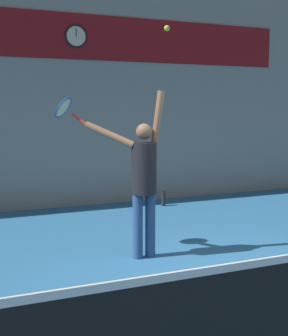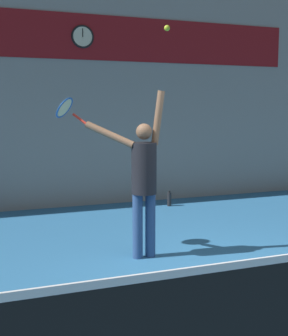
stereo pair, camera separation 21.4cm
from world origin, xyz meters
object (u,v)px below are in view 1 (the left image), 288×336
at_px(scoreboard_clock, 76,36).
at_px(tennis_player, 143,176).
at_px(tennis_racket, 65,109).
at_px(tennis_ball, 167,28).
at_px(water_bottle, 163,199).

relative_size(scoreboard_clock, tennis_player, 0.21).
bearing_deg(scoreboard_clock, tennis_player, -91.34).
distance_m(tennis_racket, tennis_ball, 1.63).
bearing_deg(water_bottle, tennis_racket, -137.97).
xyz_separation_m(tennis_racket, tennis_ball, (1.11, -0.69, 0.97)).
xyz_separation_m(tennis_racket, water_bottle, (2.46, 2.22, -1.76)).
xyz_separation_m(scoreboard_clock, tennis_racket, (-0.93, -2.83, -1.34)).
relative_size(scoreboard_clock, water_bottle, 1.43).
distance_m(tennis_racket, water_bottle, 3.75).
distance_m(scoreboard_clock, tennis_player, 4.04).
distance_m(scoreboard_clock, water_bottle, 3.51).
bearing_deg(tennis_racket, scoreboard_clock, 71.88).
xyz_separation_m(tennis_player, water_bottle, (1.61, 2.79, -0.91)).
bearing_deg(tennis_player, tennis_ball, -23.60).
relative_size(scoreboard_clock, tennis_ball, 6.10).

